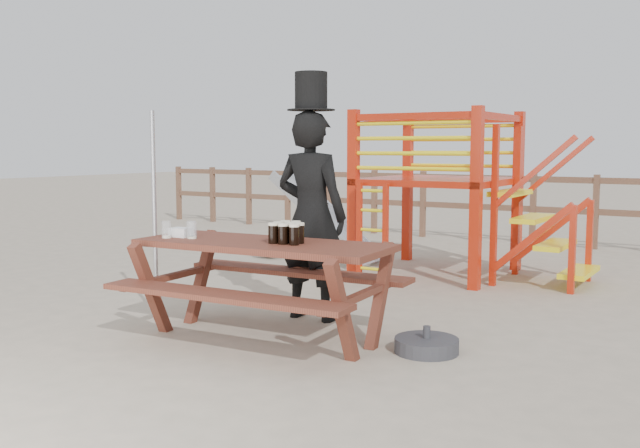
# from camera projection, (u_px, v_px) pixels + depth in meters

# --- Properties ---
(ground) EXTENTS (60.00, 60.00, 0.00)m
(ground) POSITION_uv_depth(u_px,v_px,m) (258.00, 331.00, 6.37)
(ground) COLOR tan
(ground) RESTS_ON ground
(back_fence) EXTENTS (15.09, 0.09, 1.20)m
(back_fence) POSITION_uv_depth(u_px,v_px,m) (504.00, 200.00, 12.19)
(back_fence) COLOR brown
(back_fence) RESTS_ON ground
(playground_fort) EXTENTS (4.71, 1.84, 2.10)m
(playground_fort) POSITION_uv_depth(u_px,v_px,m) (432.00, 191.00, 9.21)
(playground_fort) COLOR red
(playground_fort) RESTS_ON ground
(picnic_table) EXTENTS (2.27, 1.65, 0.84)m
(picnic_table) POSITION_uv_depth(u_px,v_px,m) (263.00, 278.00, 6.03)
(picnic_table) COLOR brown
(picnic_table) RESTS_ON ground
(man_with_hat) EXTENTS (0.73, 0.49, 2.33)m
(man_with_hat) POSITION_uv_depth(u_px,v_px,m) (311.00, 210.00, 6.72)
(man_with_hat) COLOR black
(man_with_hat) RESTS_ON ground
(metal_pole) EXTENTS (0.04, 0.04, 1.98)m
(metal_pole) POSITION_uv_depth(u_px,v_px,m) (155.00, 214.00, 6.87)
(metal_pole) COLOR #B2B2B7
(metal_pole) RESTS_ON ground
(parasol_base) EXTENTS (0.51, 0.51, 0.22)m
(parasol_base) POSITION_uv_depth(u_px,v_px,m) (427.00, 345.00, 5.68)
(parasol_base) COLOR #313136
(parasol_base) RESTS_ON ground
(paper_bag) EXTENTS (0.19, 0.15, 0.08)m
(paper_bag) POSITION_uv_depth(u_px,v_px,m) (181.00, 232.00, 6.31)
(paper_bag) COLOR white
(paper_bag) RESTS_ON picnic_table
(stout_pints) EXTENTS (0.31, 0.30, 0.17)m
(stout_pints) POSITION_uv_depth(u_px,v_px,m) (287.00, 233.00, 5.91)
(stout_pints) COLOR black
(stout_pints) RESTS_ON picnic_table
(empty_glasses) EXTENTS (0.30, 0.18, 0.15)m
(empty_glasses) POSITION_uv_depth(u_px,v_px,m) (183.00, 230.00, 6.21)
(empty_glasses) COLOR silver
(empty_glasses) RESTS_ON picnic_table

